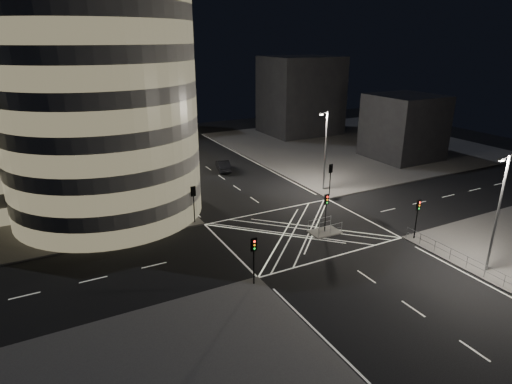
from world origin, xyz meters
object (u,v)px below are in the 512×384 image
traffic_signal_fl (194,198)px  traffic_signal_island (326,206)px  street_lamp_right_far (325,148)px  street_lamp_right_near (498,211)px  traffic_signal_fr (331,174)px  street_lamp_left_near (171,162)px  sedan (223,166)px  central_island (325,232)px  traffic_signal_nr (418,212)px  street_lamp_left_far (134,132)px  traffic_signal_nl (254,252)px

traffic_signal_fl → traffic_signal_island: same height
street_lamp_right_far → street_lamp_right_near: 23.00m
traffic_signal_fr → street_lamp_right_far: size_ratio=0.40×
traffic_signal_fr → street_lamp_right_far: street_lamp_right_far is taller
street_lamp_left_near → street_lamp_right_near: (18.87, -26.00, 0.00)m
traffic_signal_island → sedan: traffic_signal_island is taller
central_island → sedan: size_ratio=0.63×
traffic_signal_island → traffic_signal_fl: bearing=142.5°
street_lamp_right_far → sedan: bearing=119.8°
street_lamp_right_near → sedan: (-7.94, 36.87, -4.76)m
traffic_signal_fr → traffic_signal_nr: (0.00, -13.60, 0.00)m
street_lamp_left_near → sedan: street_lamp_left_near is taller
street_lamp_left_far → street_lamp_right_near: bearing=-66.8°
traffic_signal_island → street_lamp_left_far: 33.61m
traffic_signal_nr → traffic_signal_nl: bearing=180.0°
traffic_signal_nl → traffic_signal_fl: bearing=90.0°
traffic_signal_fr → street_lamp_left_near: street_lamp_left_near is taller
traffic_signal_nr → street_lamp_left_far: (-18.24, 36.80, 2.63)m
sedan → street_lamp_right_near: bearing=116.4°
street_lamp_right_near → sedan: 38.01m
traffic_signal_nl → central_island: bearing=26.1°
street_lamp_right_far → sedan: (-7.94, 13.87, -4.76)m
traffic_signal_nr → street_lamp_right_near: size_ratio=0.40×
street_lamp_left_near → sedan: 16.13m
traffic_signal_island → sedan: bearing=91.2°
central_island → traffic_signal_island: 2.84m
central_island → traffic_signal_nr: size_ratio=0.75×
central_island → traffic_signal_fr: size_ratio=0.75×
street_lamp_left_far → street_lamp_left_near: bearing=-90.0°
traffic_signal_fr → street_lamp_right_near: bearing=-88.2°
central_island → traffic_signal_nr: traffic_signal_nr is taller
traffic_signal_nr → traffic_signal_fr: bearing=90.0°
traffic_signal_nr → street_lamp_left_near: bearing=134.1°
traffic_signal_island → traffic_signal_nr: bearing=-37.9°
traffic_signal_fl → traffic_signal_nl: size_ratio=1.00×
traffic_signal_fl → traffic_signal_fr: bearing=0.0°
street_lamp_left_far → street_lamp_right_far: same height
traffic_signal_fr → traffic_signal_island: 10.73m
traffic_signal_fr → traffic_signal_island: (-6.80, -8.30, 0.00)m
traffic_signal_nr → street_lamp_right_far: size_ratio=0.40×
central_island → sedan: (-0.50, 24.37, 0.71)m
street_lamp_right_far → sedan: 16.67m
street_lamp_right_near → traffic_signal_fr: bearing=91.8°
street_lamp_left_near → sedan: bearing=44.8°
street_lamp_right_far → traffic_signal_island: bearing=-125.3°
street_lamp_left_far → street_lamp_right_near: 47.88m
traffic_signal_nl → street_lamp_left_far: (-0.64, 36.80, 2.63)m
street_lamp_left_far → traffic_signal_nr: bearing=-63.6°
traffic_signal_nl → traffic_signal_island: 12.03m
traffic_signal_island → street_lamp_right_far: bearing=54.7°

